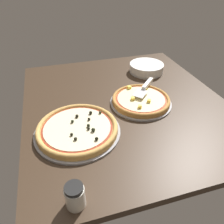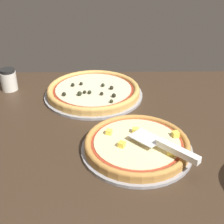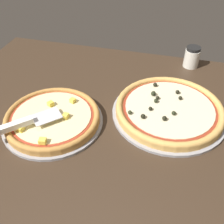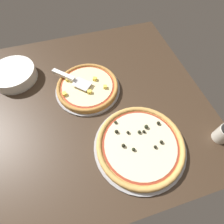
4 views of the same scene
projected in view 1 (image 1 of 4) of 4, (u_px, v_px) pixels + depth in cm
name	position (u px, v px, depth cm)	size (l,w,h in cm)	color
ground_plane	(125.00, 104.00, 129.24)	(128.30, 114.66, 3.60)	#38281C
pizza_pan_front	(141.00, 103.00, 125.86)	(35.06, 35.06, 1.00)	#939399
pizza_front	(141.00, 100.00, 124.65)	(32.96, 32.96, 4.06)	#B77F3D
pizza_pan_back	(78.00, 132.00, 105.22)	(41.31, 41.31, 1.00)	#939399
pizza_back	(77.00, 128.00, 103.99)	(38.83, 38.83, 4.26)	tan
serving_spatula	(146.00, 85.00, 131.49)	(19.36, 19.29, 2.00)	silver
plate_stack	(146.00, 68.00, 158.18)	(24.28, 24.28, 6.30)	white
parmesan_shaker	(75.00, 196.00, 72.48)	(6.85, 6.85, 9.56)	silver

